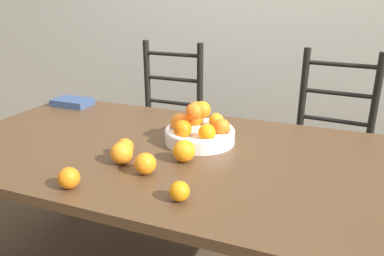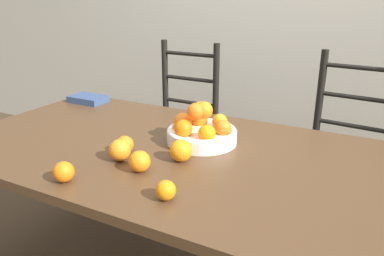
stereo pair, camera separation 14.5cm
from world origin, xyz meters
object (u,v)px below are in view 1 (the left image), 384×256
Objects in this scene: orange_loose_0 at (122,153)px; orange_loose_3 at (179,191)px; chair_left at (165,131)px; fruit_bowl at (199,130)px; orange_loose_1 at (69,178)px; orange_loose_2 at (145,164)px; orange_loose_4 at (125,147)px; book_stack at (72,102)px; chair_right at (328,154)px; orange_loose_5 at (184,151)px.

orange_loose_3 is (0.30, -0.16, -0.01)m from orange_loose_0.
chair_left is at bearing 117.89° from orange_loose_3.
fruit_bowl is 0.57m from orange_loose_1.
fruit_bowl reaches higher than orange_loose_2.
orange_loose_4 is 0.80m from book_stack.
chair_right is at bearing 71.07° from orange_loose_3.
fruit_bowl is 0.32m from orange_loose_4.
book_stack is (-0.84, 0.25, -0.04)m from fruit_bowl.
chair_right is at bearing 1.19° from chair_left.
orange_loose_0 reaches higher than orange_loose_3.
orange_loose_2 is at bearing -100.83° from fruit_bowl.
chair_right is at bearing 17.75° from book_stack.
chair_left is (-0.43, 1.02, -0.29)m from orange_loose_2.
fruit_bowl is 4.20× the size of orange_loose_4.
orange_loose_1 is 0.92× the size of orange_loose_2.
orange_loose_0 reaches higher than orange_loose_1.
fruit_bowl reaches higher than orange_loose_5.
chair_left reaches higher than fruit_bowl.
orange_loose_5 is 0.40× the size of book_stack.
chair_left is at bearing 112.63° from orange_loose_2.
orange_loose_2 is at bearing -36.21° from orange_loose_4.
orange_loose_1 is 0.07× the size of chair_right.
orange_loose_3 is at bearing -103.43° from chair_right.
orange_loose_0 is 0.98× the size of orange_loose_5.
orange_loose_2 is 0.07× the size of chair_right.
orange_loose_0 is 0.86m from book_stack.
book_stack is (-0.78, 0.59, -0.02)m from orange_loose_2.
orange_loose_5 reaches higher than orange_loose_2.
book_stack is at bearing 143.25° from orange_loose_3.
orange_loose_0 is 1.08× the size of orange_loose_2.
fruit_bowl is 0.35m from orange_loose_2.
chair_right is 1.44m from book_stack.
orange_loose_4 is (-0.32, 0.23, 0.00)m from orange_loose_3.
orange_loose_5 is 0.08× the size of chair_right.
orange_loose_4 reaches higher than book_stack.
chair_right is (0.75, 1.20, -0.28)m from orange_loose_1.
orange_loose_3 is 1.19m from book_stack.
chair_left is at bearing 120.04° from orange_loose_5.
fruit_bowl is 0.89m from chair_left.
orange_loose_2 is 1.22× the size of orange_loose_3.
orange_loose_1 reaches higher than orange_loose_3.
book_stack is at bearing 142.62° from orange_loose_2.
orange_loose_3 is at bearing -28.61° from orange_loose_0.
orange_loose_2 is 1.10× the size of orange_loose_4.
orange_loose_3 reaches higher than book_stack.
orange_loose_2 is 0.37× the size of book_stack.
orange_loose_5 is (-0.10, 0.26, 0.01)m from orange_loose_3.
chair_right is at bearing 54.92° from orange_loose_0.
chair_left is (-0.31, 0.98, -0.29)m from orange_loose_0.
orange_loose_2 reaches higher than orange_loose_3.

